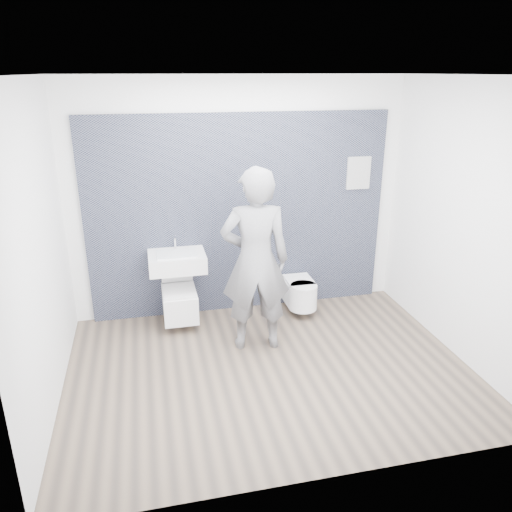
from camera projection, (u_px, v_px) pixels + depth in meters
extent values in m
plane|color=brown|center=(269.00, 368.00, 5.05)|extent=(4.00, 4.00, 0.00)
plane|color=white|center=(239.00, 199.00, 5.93)|extent=(4.00, 0.00, 4.00)
plane|color=white|center=(329.00, 309.00, 3.19)|extent=(4.00, 0.00, 4.00)
plane|color=white|center=(38.00, 254.00, 4.15)|extent=(0.00, 3.00, 3.00)
plane|color=white|center=(464.00, 223.00, 4.98)|extent=(0.00, 3.00, 3.00)
plane|color=white|center=(272.00, 75.00, 4.08)|extent=(4.00, 4.00, 0.00)
cube|color=black|center=(241.00, 306.00, 6.39)|extent=(3.60, 0.06, 2.40)
cube|color=white|center=(177.00, 261.00, 5.71)|extent=(0.64, 0.48, 0.19)
cube|color=silver|center=(177.00, 254.00, 5.66)|extent=(0.45, 0.32, 0.03)
cylinder|color=silver|center=(175.00, 242.00, 5.81)|extent=(0.02, 0.02, 0.16)
cylinder|color=silver|center=(175.00, 238.00, 5.74)|extent=(0.02, 0.11, 0.02)
cylinder|color=silver|center=(176.00, 268.00, 5.97)|extent=(0.04, 0.04, 0.13)
cube|color=white|center=(180.00, 303.00, 5.85)|extent=(0.39, 0.56, 0.33)
cylinder|color=silver|center=(179.00, 293.00, 5.76)|extent=(0.28, 0.28, 0.03)
cube|color=white|center=(179.00, 291.00, 5.75)|extent=(0.37, 0.45, 0.02)
cube|color=white|center=(177.00, 269.00, 5.86)|extent=(0.37, 0.18, 0.39)
cube|color=silver|center=(179.00, 304.00, 6.13)|extent=(0.10, 0.06, 0.08)
cube|color=white|center=(298.00, 291.00, 6.24)|extent=(0.34, 0.40, 0.29)
cylinder|color=white|center=(303.00, 297.00, 6.06)|extent=(0.34, 0.34, 0.29)
cube|color=white|center=(299.00, 280.00, 6.16)|extent=(0.32, 0.38, 0.03)
cylinder|color=white|center=(304.00, 286.00, 5.99)|extent=(0.32, 0.32, 0.03)
cube|color=silver|center=(294.00, 293.00, 6.43)|extent=(0.10, 0.06, 0.08)
cube|color=silver|center=(350.00, 297.00, 6.66)|extent=(0.30, 0.03, 0.40)
imported|color=slate|center=(255.00, 261.00, 5.15)|extent=(0.77, 0.55, 1.97)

